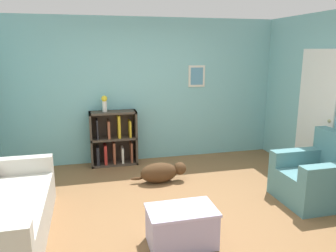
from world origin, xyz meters
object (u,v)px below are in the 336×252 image
Objects in this scene: recliner_chair at (318,177)px; dog at (162,172)px; vase at (104,103)px; coffee_table at (181,225)px; bookshelf at (113,140)px.

dog is at bearing 149.49° from recliner_chair.
vase is at bearing 141.61° from recliner_chair.
dog is at bearing 84.26° from coffee_table.
vase reaches higher than dog.
recliner_chair is 2.18m from coffee_table.
bookshelf is at bearing 122.27° from dog.
bookshelf is at bearing 100.00° from coffee_table.
vase is (-2.71, 2.15, 0.80)m from recliner_chair.
dog is (0.17, 1.70, -0.06)m from coffee_table.
vase is at bearing 127.69° from dog.
coffee_table is (-2.10, -0.56, -0.12)m from recliner_chair.
vase is (-0.78, 1.01, 0.97)m from dog.
recliner_chair is at bearing 14.85° from coffee_table.
dog is 3.10× the size of vase.
recliner_chair is 3.31× the size of vase.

